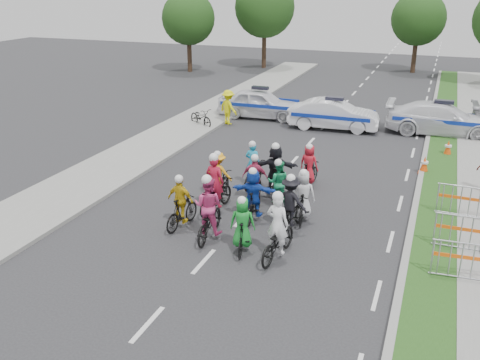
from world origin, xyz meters
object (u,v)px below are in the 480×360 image
at_px(rider_11, 276,173).
at_px(tree_3, 265,7).
at_px(rider_3, 181,207).
at_px(rider_13, 309,170).
at_px(rider_1, 243,229).
at_px(rider_6, 215,192).
at_px(barrier_1, 471,236).
at_px(barrier_2, 469,204).
at_px(tree_4, 418,19).
at_px(marshal_hiviz, 228,107).
at_px(cone_1, 448,148).
at_px(barrier_0, 472,264).
at_px(tree_0, 188,18).
at_px(rider_2, 209,215).
at_px(parked_bike, 201,117).
at_px(rider_5, 253,198).
at_px(rider_8, 278,190).
at_px(police_car_1, 334,115).
at_px(rider_10, 219,179).
at_px(rider_12, 253,171).
at_px(rider_0, 278,236).
at_px(cone_0, 424,165).
at_px(police_car_2, 442,119).
at_px(rider_9, 255,184).
at_px(rider_4, 291,209).
at_px(rider_7, 303,201).

distance_m(rider_11, tree_3, 28.62).
height_order(rider_3, rider_13, rider_3).
bearing_deg(rider_1, rider_11, -96.72).
relative_size(rider_6, barrier_1, 1.02).
relative_size(barrier_2, tree_4, 0.32).
distance_m(marshal_hiviz, cone_1, 10.96).
xyz_separation_m(rider_13, barrier_0, (5.43, -5.08, -0.09)).
bearing_deg(tree_4, tree_0, -160.56).
bearing_deg(marshal_hiviz, cone_1, -161.18).
height_order(rider_2, parked_bike, rider_2).
height_order(barrier_0, barrier_1, same).
height_order(tree_3, tree_4, tree_3).
bearing_deg(barrier_0, rider_5, 165.59).
bearing_deg(barrier_1, tree_4, 96.81).
height_order(rider_8, barrier_0, rider_8).
distance_m(police_car_1, tree_0, 19.98).
distance_m(rider_10, cone_1, 10.71).
xyz_separation_m(rider_6, barrier_0, (7.73, -1.85, -0.10)).
distance_m(rider_12, tree_0, 26.21).
xyz_separation_m(rider_1, police_car_1, (-0.28, 13.73, 0.08)).
distance_m(barrier_0, parked_bike, 17.08).
xyz_separation_m(rider_0, cone_0, (3.38, 8.52, -0.32)).
height_order(police_car_2, tree_0, tree_0).
xyz_separation_m(rider_6, rider_9, (0.98, 1.13, 0.01)).
bearing_deg(tree_0, rider_8, -58.12).
xyz_separation_m(police_car_1, tree_0, (-14.49, 13.32, 3.45)).
xyz_separation_m(rider_11, tree_3, (-9.37, 26.74, 4.08)).
xyz_separation_m(rider_6, police_car_2, (6.64, 12.36, 0.10)).
xyz_separation_m(rider_8, parked_bike, (-6.80, 8.61, -0.18)).
xyz_separation_m(rider_4, rider_11, (-1.28, 2.58, 0.09)).
height_order(police_car_2, barrier_0, police_car_2).
height_order(rider_12, barrier_1, rider_12).
bearing_deg(barrier_0, tree_4, 96.47).
height_order(cone_1, tree_4, tree_4).
xyz_separation_m(rider_9, rider_13, (1.33, 2.10, -0.02)).
bearing_deg(parked_bike, rider_12, -111.95).
xyz_separation_m(rider_10, rider_13, (2.66, 2.14, -0.02)).
relative_size(rider_4, marshal_hiviz, 1.06).
bearing_deg(rider_9, rider_10, -3.90).
bearing_deg(tree_3, tree_0, -141.34).
height_order(rider_3, barrier_2, rider_3).
xyz_separation_m(rider_5, rider_12, (-0.99, 2.75, -0.17)).
relative_size(rider_8, tree_0, 0.28).
height_order(rider_13, cone_0, rider_13).
bearing_deg(rider_6, cone_1, -121.94).
bearing_deg(cone_1, rider_13, -130.03).
bearing_deg(police_car_1, tree_3, 24.90).
height_order(police_car_1, cone_1, police_car_1).
relative_size(rider_0, cone_1, 2.90).
distance_m(rider_3, rider_7, 3.78).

